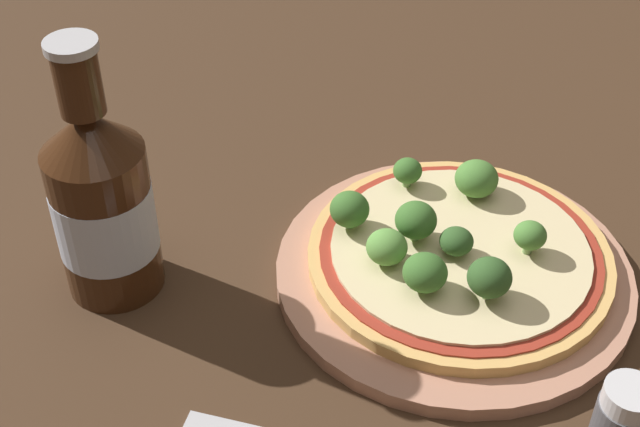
# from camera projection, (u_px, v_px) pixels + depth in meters

# --- Properties ---
(ground_plane) EXTENTS (3.00, 3.00, 0.00)m
(ground_plane) POSITION_uv_depth(u_px,v_px,m) (463.00, 266.00, 0.69)
(ground_plane) COLOR #3D2819
(plate) EXTENTS (0.27, 0.27, 0.01)m
(plate) POSITION_uv_depth(u_px,v_px,m) (448.00, 270.00, 0.68)
(plate) COLOR tan
(plate) RESTS_ON ground_plane
(pizza) EXTENTS (0.23, 0.23, 0.01)m
(pizza) POSITION_uv_depth(u_px,v_px,m) (455.00, 253.00, 0.67)
(pizza) COLOR tan
(pizza) RESTS_ON plate
(broccoli_floret_0) EXTENTS (0.03, 0.03, 0.03)m
(broccoli_floret_0) POSITION_uv_depth(u_px,v_px,m) (387.00, 247.00, 0.65)
(broccoli_floret_0) COLOR #7A9E5B
(broccoli_floret_0) RESTS_ON pizza
(broccoli_floret_1) EXTENTS (0.03, 0.03, 0.03)m
(broccoli_floret_1) POSITION_uv_depth(u_px,v_px,m) (427.00, 274.00, 0.62)
(broccoli_floret_1) COLOR #7A9E5B
(broccoli_floret_1) RESTS_ON pizza
(broccoli_floret_2) EXTENTS (0.03, 0.03, 0.03)m
(broccoli_floret_2) POSITION_uv_depth(u_px,v_px,m) (489.00, 278.00, 0.62)
(broccoli_floret_2) COLOR #7A9E5B
(broccoli_floret_2) RESTS_ON pizza
(broccoli_floret_3) EXTENTS (0.03, 0.03, 0.02)m
(broccoli_floret_3) POSITION_uv_depth(u_px,v_px,m) (460.00, 243.00, 0.65)
(broccoli_floret_3) COLOR #7A9E5B
(broccoli_floret_3) RESTS_ON pizza
(broccoli_floret_4) EXTENTS (0.02, 0.02, 0.03)m
(broccoli_floret_4) POSITION_uv_depth(u_px,v_px,m) (530.00, 236.00, 0.65)
(broccoli_floret_4) COLOR #7A9E5B
(broccoli_floret_4) RESTS_ON pizza
(broccoli_floret_5) EXTENTS (0.03, 0.03, 0.03)m
(broccoli_floret_5) POSITION_uv_depth(u_px,v_px,m) (416.00, 220.00, 0.66)
(broccoli_floret_5) COLOR #7A9E5B
(broccoli_floret_5) RESTS_ON pizza
(broccoli_floret_6) EXTENTS (0.03, 0.03, 0.03)m
(broccoli_floret_6) POSITION_uv_depth(u_px,v_px,m) (477.00, 179.00, 0.71)
(broccoli_floret_6) COLOR #7A9E5B
(broccoli_floret_6) RESTS_ON pizza
(broccoli_floret_7) EXTENTS (0.02, 0.02, 0.02)m
(broccoli_floret_7) POSITION_uv_depth(u_px,v_px,m) (408.00, 171.00, 0.72)
(broccoli_floret_7) COLOR #7A9E5B
(broccoli_floret_7) RESTS_ON pizza
(broccoli_floret_8) EXTENTS (0.03, 0.03, 0.03)m
(broccoli_floret_8) POSITION_uv_depth(u_px,v_px,m) (350.00, 209.00, 0.68)
(broccoli_floret_8) COLOR #7A9E5B
(broccoli_floret_8) RESTS_ON pizza
(beer_bottle) EXTENTS (0.07, 0.07, 0.20)m
(beer_bottle) POSITION_uv_depth(u_px,v_px,m) (102.00, 202.00, 0.63)
(beer_bottle) COLOR #381E0F
(beer_bottle) RESTS_ON ground_plane
(pepper_shaker) EXTENTS (0.03, 0.03, 0.07)m
(pepper_shaker) POSITION_uv_depth(u_px,v_px,m) (620.00, 427.00, 0.53)
(pepper_shaker) COLOR #4C4C51
(pepper_shaker) RESTS_ON ground_plane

